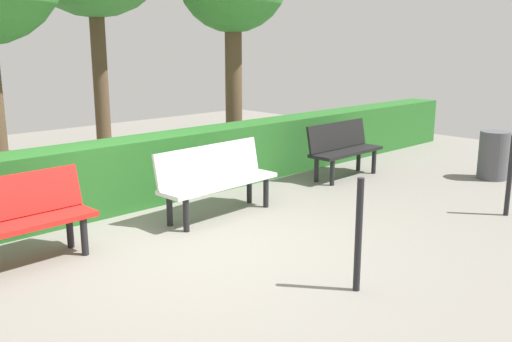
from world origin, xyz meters
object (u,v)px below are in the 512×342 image
Objects in this scene: trash_bin at (494,155)px; bench_black at (343,147)px; bench_red at (16,217)px; bench_white at (216,177)px.

bench_black is at bearing -47.03° from trash_bin.
bench_black is 0.98× the size of bench_red.
bench_white is at bearing 2.11° from bench_black.
bench_white is at bearing -19.87° from trash_bin.
bench_black reaches higher than trash_bin.
trash_bin is (-1.59, 1.70, -0.10)m from bench_black.
bench_black and bench_red have the same top height.
bench_black is 1.88× the size of trash_bin.
bench_black is at bearing -179.45° from bench_white.
bench_red reaches higher than trash_bin.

